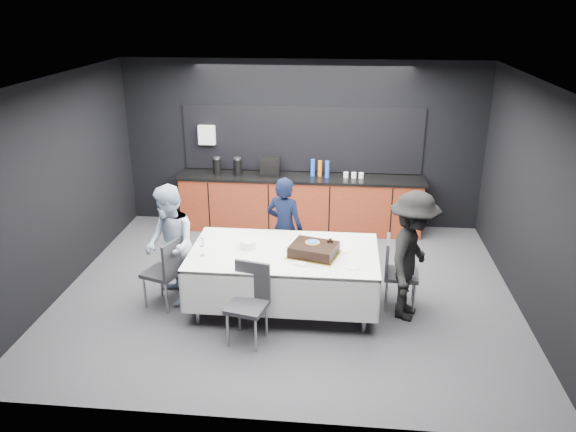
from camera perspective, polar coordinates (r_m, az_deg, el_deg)
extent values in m
plane|color=#424247|center=(7.67, -0.07, -7.60)|extent=(6.00, 6.00, 0.00)
cube|color=white|center=(6.77, -0.09, 13.62)|extent=(6.00, 5.00, 0.04)
cube|color=black|center=(9.48, 1.43, 7.24)|extent=(6.00, 0.04, 2.80)
cube|color=black|center=(4.82, -3.06, -7.35)|extent=(6.00, 0.04, 2.80)
cube|color=black|center=(7.96, -22.14, 2.86)|extent=(0.04, 5.00, 2.80)
cube|color=black|center=(7.44, 23.59, 1.41)|extent=(0.04, 5.00, 2.80)
cube|color=maroon|center=(9.48, 1.24, 1.22)|extent=(4.00, 0.60, 0.90)
cube|color=black|center=(9.33, 1.27, 3.94)|extent=(4.10, 0.64, 0.04)
cube|color=black|center=(9.44, 1.43, 7.80)|extent=(4.00, 0.03, 1.10)
cube|color=white|center=(9.63, -8.23, 8.16)|extent=(0.28, 0.12, 0.32)
cylinder|color=black|center=(9.49, -7.22, 5.02)|extent=(0.14, 0.14, 0.26)
cylinder|color=black|center=(9.42, -5.13, 4.98)|extent=(0.14, 0.14, 0.26)
cube|color=black|center=(9.33, -1.80, 5.02)|extent=(0.32, 0.24, 0.30)
cylinder|color=blue|center=(9.32, 2.53, 4.93)|extent=(0.07, 0.07, 0.28)
cylinder|color=orange|center=(9.31, 3.27, 4.84)|extent=(0.07, 0.07, 0.26)
cylinder|color=blue|center=(9.24, 4.00, 4.76)|extent=(0.07, 0.07, 0.28)
cylinder|color=white|center=(9.28, 5.90, 4.16)|extent=(0.08, 0.08, 0.09)
cylinder|color=white|center=(9.29, 6.71, 4.13)|extent=(0.08, 0.08, 0.09)
cylinder|color=white|center=(9.29, 7.45, 4.10)|extent=(0.08, 0.08, 0.09)
cylinder|color=#99999E|center=(9.45, -7.26, 5.86)|extent=(0.12, 0.12, 0.03)
cylinder|color=#99999E|center=(9.38, -5.16, 5.83)|extent=(0.12, 0.12, 0.03)
cylinder|color=#99999E|center=(6.87, -9.24, -7.99)|extent=(0.06, 0.06, 0.75)
cylinder|color=#99999E|center=(7.73, -7.42, -4.40)|extent=(0.06, 0.06, 0.75)
cylinder|color=#99999E|center=(6.68, 7.82, -8.85)|extent=(0.06, 0.06, 0.75)
cylinder|color=#99999E|center=(7.56, 7.59, -5.04)|extent=(0.06, 0.06, 0.75)
cube|color=silver|center=(6.97, -0.40, -3.71)|extent=(2.32, 1.32, 0.04)
cube|color=silver|center=(6.51, -1.00, -8.24)|extent=(2.32, 0.02, 0.55)
cube|color=silver|center=(7.66, 0.11, -3.46)|extent=(2.32, 0.02, 0.55)
cube|color=silver|center=(7.28, -9.47, -5.18)|extent=(0.02, 1.32, 0.55)
cube|color=silver|center=(7.07, 8.97, -6.00)|extent=(0.02, 1.32, 0.55)
cube|color=gold|center=(6.85, 2.63, -3.94)|extent=(0.68, 0.61, 0.01)
cube|color=black|center=(6.82, 2.64, -3.45)|extent=(0.63, 0.56, 0.12)
cube|color=black|center=(6.80, 2.65, -2.95)|extent=(0.63, 0.56, 0.01)
cylinder|color=orange|center=(6.85, 2.51, -2.68)|extent=(0.18, 0.18, 0.00)
cylinder|color=blue|center=(6.85, 2.51, -2.65)|extent=(0.15, 0.15, 0.01)
sphere|color=black|center=(6.89, 4.20, -2.42)|extent=(0.04, 0.04, 0.04)
sphere|color=black|center=(6.85, 4.36, -2.56)|extent=(0.04, 0.04, 0.04)
sphere|color=black|center=(6.86, 4.02, -2.55)|extent=(0.04, 0.04, 0.04)
cylinder|color=white|center=(7.03, -4.10, -2.90)|extent=(0.20, 0.20, 0.10)
cylinder|color=white|center=(6.64, -3.15, -4.85)|extent=(0.21, 0.21, 0.01)
cylinder|color=white|center=(7.00, 5.64, -3.49)|extent=(0.19, 0.19, 0.01)
cylinder|color=white|center=(6.60, 6.55, -5.12)|extent=(0.18, 0.18, 0.01)
cylinder|color=white|center=(7.43, -0.41, -1.85)|extent=(0.18, 0.18, 0.01)
cube|color=white|center=(6.60, 1.24, -4.89)|extent=(0.17, 0.13, 0.02)
cylinder|color=white|center=(6.92, -8.69, -3.97)|extent=(0.06, 0.06, 0.00)
cylinder|color=white|center=(6.89, -8.72, -3.50)|extent=(0.01, 0.01, 0.12)
cylinder|color=white|center=(6.85, -8.77, -2.67)|extent=(0.05, 0.05, 0.10)
cube|color=#2B2C30|center=(7.32, -12.65, -5.65)|extent=(0.53, 0.53, 0.05)
cube|color=#2B2C30|center=(7.11, -11.58, -4.17)|extent=(0.18, 0.41, 0.45)
cylinder|color=#99999E|center=(7.64, -12.77, -6.41)|extent=(0.03, 0.03, 0.44)
cylinder|color=#99999E|center=(7.41, -14.35, -7.49)|extent=(0.03, 0.03, 0.44)
cylinder|color=#99999E|center=(7.46, -10.67, -6.97)|extent=(0.03, 0.03, 0.44)
cylinder|color=#99999E|center=(7.22, -12.22, -8.10)|extent=(0.03, 0.03, 0.44)
cube|color=#2B2C30|center=(7.25, 11.44, -5.84)|extent=(0.46, 0.46, 0.05)
cube|color=#2B2C30|center=(7.14, 10.06, -3.96)|extent=(0.08, 0.42, 0.45)
cylinder|color=#99999E|center=(7.21, 12.67, -8.17)|extent=(0.03, 0.03, 0.44)
cylinder|color=#99999E|center=(7.51, 12.62, -6.90)|extent=(0.03, 0.03, 0.44)
cylinder|color=#99999E|center=(7.20, 9.95, -7.99)|extent=(0.03, 0.03, 0.44)
cylinder|color=#99999E|center=(7.50, 10.01, -6.74)|extent=(0.03, 0.03, 0.44)
cube|color=#2B2C30|center=(6.43, -4.20, -9.17)|extent=(0.50, 0.50, 0.05)
cube|color=#2B2C30|center=(6.46, -3.61, -6.46)|extent=(0.42, 0.13, 0.45)
cylinder|color=#99999E|center=(6.48, -6.15, -11.38)|extent=(0.03, 0.03, 0.44)
cylinder|color=#99999E|center=(6.37, -3.30, -11.95)|extent=(0.03, 0.03, 0.44)
cylinder|color=#99999E|center=(6.74, -4.94, -9.92)|extent=(0.03, 0.03, 0.44)
cylinder|color=#99999E|center=(6.63, -2.19, -10.43)|extent=(0.03, 0.03, 0.44)
imported|color=black|center=(7.74, -0.34, -1.25)|extent=(0.62, 0.51, 1.47)
imported|color=#9FB2C8|center=(7.27, -11.91, -2.93)|extent=(0.89, 0.95, 1.56)
imported|color=black|center=(6.90, 12.47, -4.03)|extent=(0.90, 1.19, 1.62)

